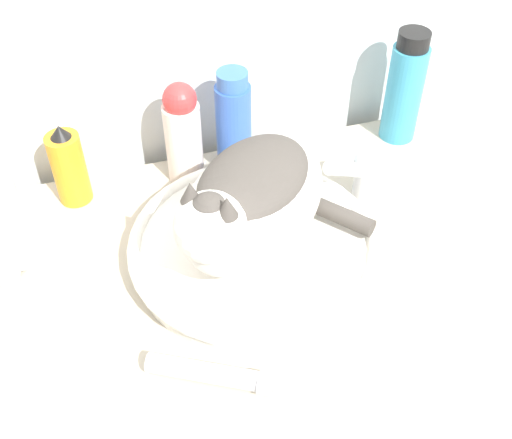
{
  "coord_description": "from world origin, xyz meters",
  "views": [
    {
      "loc": [
        -0.16,
        -0.42,
        1.6
      ],
      "look_at": [
        0.04,
        0.21,
        0.94
      ],
      "focal_mm": 45.0,
      "sensor_mm": 36.0,
      "label": 1
    }
  ],
  "objects_px": {
    "faucet": "(364,171)",
    "spray_bottle_trigger": "(69,167)",
    "shampoo_bottle_tall": "(234,124)",
    "cat": "(250,200)",
    "lotion_bottle_white": "(183,133)",
    "cream_tube": "(211,373)",
    "mouthwash_bottle": "(405,89)"
  },
  "relations": [
    {
      "from": "faucet",
      "to": "spray_bottle_trigger",
      "type": "distance_m",
      "value": 0.49
    },
    {
      "from": "faucet",
      "to": "shampoo_bottle_tall",
      "type": "xyz_separation_m",
      "value": [
        -0.18,
        0.15,
        0.03
      ]
    },
    {
      "from": "cat",
      "to": "lotion_bottle_white",
      "type": "bearing_deg",
      "value": -121.59
    },
    {
      "from": "cat",
      "to": "lotion_bottle_white",
      "type": "xyz_separation_m",
      "value": [
        -0.05,
        0.24,
        -0.04
      ]
    },
    {
      "from": "cat",
      "to": "cream_tube",
      "type": "distance_m",
      "value": 0.25
    },
    {
      "from": "spray_bottle_trigger",
      "to": "cream_tube",
      "type": "relative_size",
      "value": 0.94
    },
    {
      "from": "faucet",
      "to": "cream_tube",
      "type": "distance_m",
      "value": 0.43
    },
    {
      "from": "cat",
      "to": "faucet",
      "type": "xyz_separation_m",
      "value": [
        0.22,
        0.09,
        -0.07
      ]
    },
    {
      "from": "shampoo_bottle_tall",
      "to": "mouthwash_bottle",
      "type": "xyz_separation_m",
      "value": [
        0.32,
        -0.0,
        0.01
      ]
    },
    {
      "from": "cat",
      "to": "mouthwash_bottle",
      "type": "xyz_separation_m",
      "value": [
        0.37,
        0.24,
        -0.03
      ]
    },
    {
      "from": "mouthwash_bottle",
      "to": "lotion_bottle_white",
      "type": "bearing_deg",
      "value": 180.0
    },
    {
      "from": "mouthwash_bottle",
      "to": "cream_tube",
      "type": "relative_size",
      "value": 1.34
    },
    {
      "from": "faucet",
      "to": "cat",
      "type": "bearing_deg",
      "value": 1.23
    },
    {
      "from": "mouthwash_bottle",
      "to": "cat",
      "type": "bearing_deg",
      "value": -147.12
    },
    {
      "from": "cream_tube",
      "to": "mouthwash_bottle",
      "type": "bearing_deg",
      "value": 41.29
    },
    {
      "from": "lotion_bottle_white",
      "to": "mouthwash_bottle",
      "type": "bearing_deg",
      "value": -0.0
    },
    {
      "from": "shampoo_bottle_tall",
      "to": "mouthwash_bottle",
      "type": "bearing_deg",
      "value": -0.0
    },
    {
      "from": "shampoo_bottle_tall",
      "to": "lotion_bottle_white",
      "type": "height_order",
      "value": "shampoo_bottle_tall"
    },
    {
      "from": "cat",
      "to": "shampoo_bottle_tall",
      "type": "height_order",
      "value": "cat"
    },
    {
      "from": "cat",
      "to": "cream_tube",
      "type": "bearing_deg",
      "value": 15.33
    },
    {
      "from": "mouthwash_bottle",
      "to": "faucet",
      "type": "bearing_deg",
      "value": -133.41
    },
    {
      "from": "cat",
      "to": "faucet",
      "type": "bearing_deg",
      "value": 157.65
    },
    {
      "from": "mouthwash_bottle",
      "to": "shampoo_bottle_tall",
      "type": "bearing_deg",
      "value": 180.0
    },
    {
      "from": "faucet",
      "to": "shampoo_bottle_tall",
      "type": "height_order",
      "value": "shampoo_bottle_tall"
    },
    {
      "from": "spray_bottle_trigger",
      "to": "mouthwash_bottle",
      "type": "xyz_separation_m",
      "value": [
        0.61,
        -0.0,
        0.04
      ]
    },
    {
      "from": "cream_tube",
      "to": "cat",
      "type": "bearing_deg",
      "value": 58.66
    },
    {
      "from": "lotion_bottle_white",
      "to": "cream_tube",
      "type": "bearing_deg",
      "value": -98.41
    },
    {
      "from": "cat",
      "to": "faucet",
      "type": "height_order",
      "value": "cat"
    },
    {
      "from": "mouthwash_bottle",
      "to": "lotion_bottle_white",
      "type": "distance_m",
      "value": 0.41
    },
    {
      "from": "cat",
      "to": "lotion_bottle_white",
      "type": "relative_size",
      "value": 1.81
    },
    {
      "from": "cream_tube",
      "to": "lotion_bottle_white",
      "type": "bearing_deg",
      "value": 81.59
    },
    {
      "from": "spray_bottle_trigger",
      "to": "mouthwash_bottle",
      "type": "relative_size",
      "value": 0.7
    }
  ]
}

